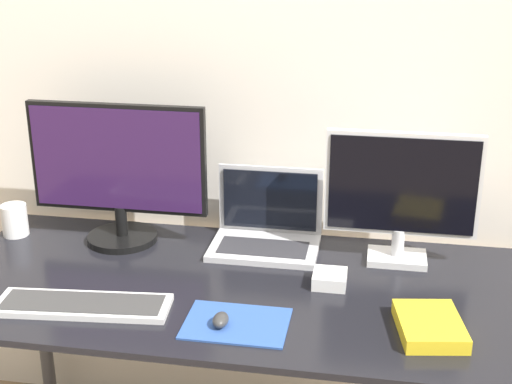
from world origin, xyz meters
The scene contains 11 objects.
wall_back centered at (0.00, 0.80, 1.25)m, with size 7.00×0.05×2.50m.
desk centered at (0.00, 0.37, 0.63)m, with size 1.67×0.74×0.71m.
monitor_left centered at (-0.43, 0.59, 0.94)m, with size 0.54×0.21×0.43m.
monitor_right centered at (0.40, 0.59, 0.92)m, with size 0.43×0.12×0.38m.
laptop centered at (0.01, 0.64, 0.77)m, with size 0.32×0.22×0.23m.
keyboard centered at (-0.38, 0.18, 0.72)m, with size 0.45×0.17×0.02m.
mousepad centered at (0.02, 0.17, 0.72)m, with size 0.25×0.18×0.00m.
mouse centered at (-0.02, 0.15, 0.73)m, with size 0.04×0.06×0.03m.
book centered at (0.47, 0.21, 0.73)m, with size 0.18×0.22×0.04m.
mug centered at (-0.77, 0.58, 0.76)m, with size 0.08×0.08×0.10m.
power_brick centered at (0.22, 0.41, 0.73)m, with size 0.09×0.09×0.04m.
Camera 1 is at (0.33, -1.31, 1.62)m, focal length 50.00 mm.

